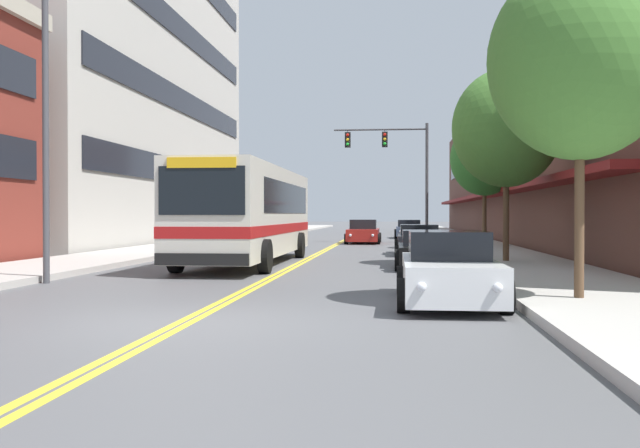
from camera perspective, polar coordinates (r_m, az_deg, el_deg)
ground_plane at (r=48.14m, az=2.08°, el=-1.26°), size 240.00×240.00×0.00m
sidewalk_left at (r=49.20m, az=-6.49°, el=-1.12°), size 3.70×106.00×0.18m
sidewalk_right at (r=48.20m, az=10.83°, el=-1.17°), size 3.70×106.00×0.18m
centre_line at (r=48.14m, az=2.08°, el=-1.26°), size 0.34×106.00×0.01m
office_tower_left at (r=47.39m, az=-18.04°, el=14.26°), size 12.08×30.75×25.59m
storefront_row_right at (r=49.16m, az=17.94°, el=4.49°), size 9.10×68.00×9.87m
city_bus at (r=24.99m, az=-5.62°, el=1.09°), size 2.94×12.34×3.28m
car_silver_parked_left_mid at (r=43.86m, az=-3.95°, el=-0.65°), size 2.01×4.40×1.32m
car_dark_grey_parked_left_far at (r=35.69m, az=-6.26°, el=-0.94°), size 2.21×4.82×1.38m
car_white_parked_right_foreground at (r=14.01m, az=10.22°, el=-3.65°), size 1.98×4.82×1.39m
car_black_parked_right_mid at (r=22.95m, az=8.58°, el=-2.09°), size 2.07×4.24×1.21m
car_slate_blue_parked_right_far at (r=51.59m, az=7.13°, el=-0.45°), size 2.09×4.60×1.31m
car_charcoal_parked_right_end at (r=30.57m, az=7.92°, el=-1.31°), size 2.07×4.50×1.28m
car_red_moving_lead at (r=42.25m, az=3.49°, el=-0.68°), size 2.05×4.84×1.40m
traffic_signal_mast at (r=43.14m, az=6.12°, el=5.24°), size 5.67×0.38×7.17m
street_lamp_left_near at (r=19.15m, az=-20.34°, el=11.96°), size 2.38×0.28×9.31m
street_tree_right_near at (r=14.25m, az=20.09°, el=12.23°), size 3.36×3.36×6.23m
street_tree_right_mid at (r=24.55m, az=14.68°, el=7.43°), size 3.57×3.57×6.36m
street_tree_right_far at (r=35.83m, az=13.03°, el=5.14°), size 3.34×3.34×6.12m
fire_hydrant at (r=22.99m, az=12.61°, el=-2.09°), size 0.35×0.27×0.80m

